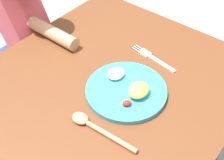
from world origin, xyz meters
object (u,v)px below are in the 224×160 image
Objects in this scene: spoon at (94,126)px; person at (28,49)px; fork at (154,58)px; plate at (127,90)px.

person is at bearing -24.42° from spoon.
person is (-0.15, 0.58, -0.16)m from fork.
spoon reaches higher than fork.
person reaches higher than fork.
spoon is (-0.37, -0.04, 0.01)m from fork.
plate is at bearing 104.84° from fork.
person reaches higher than plate.
person is at bearing 85.19° from plate.
person is (0.05, 0.61, -0.17)m from plate.
plate is 0.63m from person.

